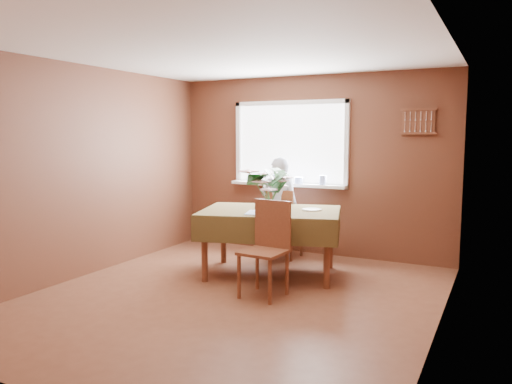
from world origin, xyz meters
The scene contains 15 objects.
floor centered at (0.00, 0.00, 0.00)m, with size 4.50×4.50×0.00m, color brown.
ceiling centered at (0.00, 0.00, 2.50)m, with size 4.50×4.50×0.00m, color white.
wall_back centered at (0.00, 2.25, 1.25)m, with size 4.00×4.00×0.00m, color brown.
wall_front centered at (0.00, -2.25, 1.25)m, with size 4.00×4.00×0.00m, color brown.
wall_left centered at (-2.00, 0.00, 1.25)m, with size 4.50×4.50×0.00m, color brown.
wall_right centered at (2.00, 0.00, 1.25)m, with size 4.50×4.50×0.00m, color brown.
window_assembly centered at (-0.29, 2.20, 1.36)m, with size 1.72×0.20×1.22m.
spoon_rack centered at (1.45, 2.22, 1.85)m, with size 0.44×0.05×0.33m.
dining_table centered at (-0.02, 0.98, 0.69)m, with size 1.87×1.51×0.80m.
chair_far centered at (-0.21, 1.76, 0.52)m, with size 0.42×0.42×0.95m.
chair_near centered at (0.27, 0.28, 0.54)m, with size 0.46×0.46×0.99m.
seated_woman centered at (-0.23, 1.70, 0.70)m, with size 0.51×0.33×1.39m, color white.
flower_bouquet centered at (0.06, 0.79, 1.12)m, with size 0.59×0.59×0.51m.
side_plate centered at (0.43, 1.18, 0.80)m, with size 0.23×0.23×0.01m, color white.
table_knife centered at (0.25, 0.82, 0.80)m, with size 0.02×0.23×0.00m, color silver.
Camera 1 is at (2.47, -4.35, 1.68)m, focal length 35.00 mm.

